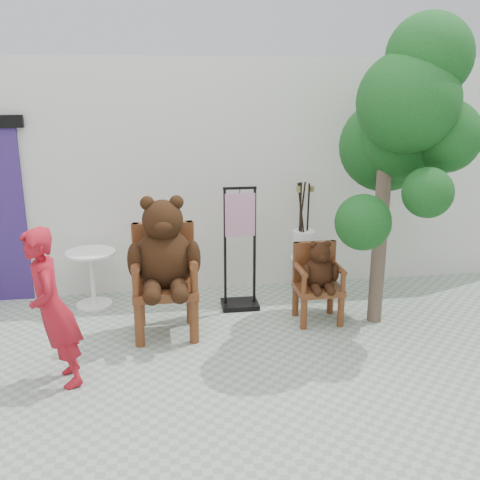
{
  "coord_description": "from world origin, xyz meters",
  "views": [
    {
      "loc": [
        -0.78,
        -4.54,
        2.74
      ],
      "look_at": [
        0.15,
        1.59,
        0.95
      ],
      "focal_mm": 42.0,
      "sensor_mm": 36.0,
      "label": 1
    }
  ],
  "objects": [
    {
      "name": "ground_plane",
      "position": [
        0.0,
        0.0,
        0.0
      ],
      "size": [
        60.0,
        60.0,
        0.0
      ],
      "primitive_type": "plane",
      "color": "#96A08F",
      "rests_on": "ground"
    },
    {
      "name": "cafe_table",
      "position": [
        -1.6,
        2.2,
        0.44
      ],
      "size": [
        0.6,
        0.6,
        0.7
      ],
      "rotation": [
        0.0,
        0.0,
        0.31
      ],
      "color": "white",
      "rests_on": "ground"
    },
    {
      "name": "chair_big",
      "position": [
        -0.73,
        1.25,
        0.87
      ],
      "size": [
        0.77,
        0.82,
        1.56
      ],
      "color": "#512711",
      "rests_on": "ground"
    },
    {
      "name": "back_wall",
      "position": [
        0.0,
        3.1,
        1.5
      ],
      "size": [
        9.0,
        1.0,
        3.0
      ],
      "primitive_type": "cube",
      "color": "silver",
      "rests_on": "ground"
    },
    {
      "name": "chair_small",
      "position": [
        1.03,
        1.35,
        0.57
      ],
      "size": [
        0.52,
        0.52,
        0.98
      ],
      "color": "#512711",
      "rests_on": "ground"
    },
    {
      "name": "display_stand",
      "position": [
        0.19,
        1.87,
        0.58
      ],
      "size": [
        0.45,
        0.36,
        1.51
      ],
      "rotation": [
        0.0,
        0.0,
        -0.01
      ],
      "color": "black",
      "rests_on": "ground"
    },
    {
      "name": "stool_bucket",
      "position": [
        1.11,
        2.35,
        0.64
      ],
      "size": [
        0.32,
        0.32,
        1.45
      ],
      "rotation": [
        0.0,
        0.0,
        -0.38
      ],
      "color": "white",
      "rests_on": "ground"
    },
    {
      "name": "tree",
      "position": [
        1.98,
        1.33,
        2.29
      ],
      "size": [
        1.75,
        1.87,
        3.39
      ],
      "rotation": [
        0.0,
        0.0,
        0.37
      ],
      "color": "#48362B",
      "rests_on": "ground"
    },
    {
      "name": "person",
      "position": [
        -1.74,
        0.32,
        0.75
      ],
      "size": [
        0.49,
        0.62,
        1.5
      ],
      "primitive_type": "imported",
      "rotation": [
        0.0,
        0.0,
        -1.3
      ],
      "color": "#AA1422",
      "rests_on": "ground"
    }
  ]
}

